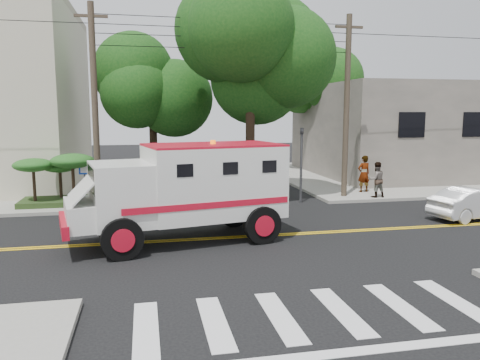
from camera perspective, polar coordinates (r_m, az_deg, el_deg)
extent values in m
plane|color=black|center=(16.53, 1.15, -6.90)|extent=(100.00, 100.00, 0.00)
cube|color=gray|center=(33.95, 18.62, 0.60)|extent=(17.00, 17.00, 0.15)
cube|color=#5F5951|center=(34.91, 20.58, 5.77)|extent=(14.00, 12.00, 6.00)
cylinder|color=#382D23|center=(21.67, -17.26, 8.35)|extent=(0.28, 0.28, 9.00)
cylinder|color=#382D23|center=(23.88, 12.85, 8.46)|extent=(0.28, 0.28, 9.00)
cylinder|color=black|center=(22.65, 1.25, 6.15)|extent=(0.44, 0.44, 7.00)
sphere|color=#103C10|center=(22.79, 1.28, 14.98)|extent=(5.32, 5.32, 5.32)
sphere|color=#103C10|center=(22.42, 4.70, 16.54)|extent=(4.56, 4.56, 4.56)
cylinder|color=black|center=(27.61, -10.51, 4.93)|extent=(0.44, 0.44, 5.60)
sphere|color=#103C10|center=(27.60, -10.67, 10.74)|extent=(3.92, 3.92, 3.92)
sphere|color=#103C10|center=(27.10, -8.86, 11.72)|extent=(3.36, 3.36, 3.36)
cylinder|color=black|center=(33.81, 9.31, 5.82)|extent=(0.44, 0.44, 5.95)
sphere|color=#103C10|center=(33.82, 9.43, 10.86)|extent=(4.20, 4.20, 4.20)
sphere|color=#103C10|center=(33.62, 11.28, 11.60)|extent=(3.60, 3.60, 3.60)
cylinder|color=#3F3F42|center=(22.54, 7.46, 1.74)|extent=(0.12, 0.12, 3.60)
imported|color=#3F3F42|center=(22.43, 7.53, 5.17)|extent=(0.15, 0.18, 0.90)
cylinder|color=#3F3F42|center=(22.18, -18.37, -0.80)|extent=(0.06, 0.06, 2.00)
cube|color=#0C33A5|center=(22.01, -18.49, 1.24)|extent=(0.45, 0.03, 0.45)
cube|color=#1E3314|center=(23.07, -21.33, -2.45)|extent=(3.20, 2.00, 0.24)
cylinder|color=black|center=(22.82, -23.79, -0.46)|extent=(0.14, 0.14, 1.52)
ellipsoid|color=#1F4E17|center=(22.72, -23.92, 1.68)|extent=(1.73, 1.73, 0.60)
cylinder|color=black|center=(23.32, -21.03, -0.33)|extent=(0.14, 0.14, 1.36)
ellipsoid|color=#1F4E17|center=(23.23, -21.12, 1.54)|extent=(1.55, 1.55, 0.54)
cylinder|color=black|center=(22.31, -19.65, -0.21)|extent=(0.14, 0.14, 1.68)
ellipsoid|color=#1F4E17|center=(22.20, -19.76, 2.20)|extent=(1.91, 1.91, 0.66)
cube|color=silver|center=(15.99, -3.28, -0.11)|extent=(4.87, 3.44, 2.40)
cube|color=silver|center=(15.29, -14.22, -1.60)|extent=(2.28, 2.82, 1.94)
cube|color=black|center=(15.11, -17.62, 0.12)|extent=(0.44, 1.92, 0.80)
cube|color=silver|center=(15.27, -18.60, -3.97)|extent=(1.45, 2.44, 0.80)
cube|color=#B60E21|center=(15.31, -20.68, -5.14)|extent=(0.68, 2.45, 0.40)
cube|color=#B60E21|center=(15.86, -3.31, 4.30)|extent=(4.87, 3.44, 0.07)
cylinder|color=black|center=(14.26, -14.19, -6.99)|extent=(1.30, 0.60, 1.25)
cylinder|color=black|center=(16.73, -15.52, -4.80)|extent=(1.30, 0.60, 1.25)
cylinder|color=black|center=(15.56, 2.73, -5.47)|extent=(1.30, 0.60, 1.25)
cylinder|color=black|center=(17.85, -0.81, -3.69)|extent=(1.30, 0.60, 1.25)
imported|color=silver|center=(21.39, 26.68, -2.54)|extent=(4.11, 2.10, 1.29)
imported|color=gray|center=(25.53, 14.86, 0.74)|extent=(0.75, 0.54, 1.93)
imported|color=gray|center=(24.09, 16.29, 0.05)|extent=(0.86, 0.67, 1.76)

